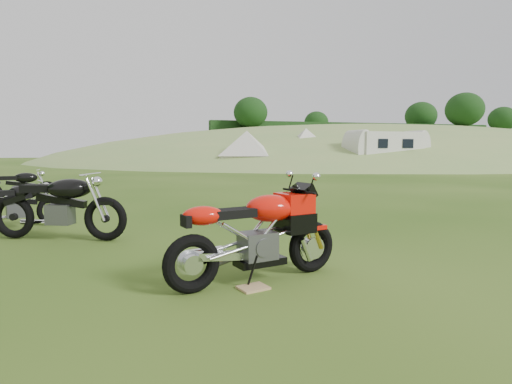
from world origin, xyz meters
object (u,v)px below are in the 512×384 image
object	(u,v)px
vintage_moto_d	(19,186)
tent_mid	(247,150)
plywood_board	(253,288)
tent_right	(306,148)
caravan	(386,151)
vintage_moto_a	(58,204)
vintage_moto_b	(15,204)
sport_motorcycle	(256,228)

from	to	relation	value
vintage_moto_d	tent_mid	bearing A→B (deg)	53.87
plywood_board	vintage_moto_d	xyz separation A→B (m)	(-3.72, 7.54, 0.44)
vintage_moto_d	tent_mid	world-z (taller)	tent_mid
tent_mid	tent_right	xyz separation A→B (m)	(4.79, 1.98, 0.09)
plywood_board	caravan	bearing A→B (deg)	53.99
vintage_moto_a	tent_mid	size ratio (longest dim) A/B	0.70
tent_right	caravan	xyz separation A→B (m)	(3.30, -4.72, -0.16)
vintage_moto_d	tent_mid	size ratio (longest dim) A/B	0.59
vintage_moto_d	tent_right	size ratio (longest dim) A/B	0.55
tent_right	caravan	size ratio (longest dim) A/B	0.61
vintage_moto_b	tent_mid	world-z (taller)	tent_mid
sport_motorcycle	tent_right	size ratio (longest dim) A/B	0.60
sport_motorcycle	plywood_board	world-z (taller)	sport_motorcycle
tent_mid	plywood_board	bearing A→B (deg)	-81.36
caravan	vintage_moto_a	bearing A→B (deg)	-136.62
plywood_board	vintage_moto_b	size ratio (longest dim) A/B	0.17
vintage_moto_a	vintage_moto_d	xyz separation A→B (m)	(-1.56, 4.59, -0.08)
plywood_board	tent_right	size ratio (longest dim) A/B	0.09
vintage_moto_a	vintage_moto_d	world-z (taller)	vintage_moto_a
vintage_moto_a	tent_mid	bearing A→B (deg)	90.20
vintage_moto_a	tent_mid	distance (m)	20.54
vintage_moto_d	plywood_board	bearing A→B (deg)	-66.26
tent_mid	sport_motorcycle	bearing A→B (deg)	-81.27
tent_right	vintage_moto_a	bearing A→B (deg)	-115.64
vintage_moto_a	vintage_moto_d	distance (m)	4.85
sport_motorcycle	caravan	bearing A→B (deg)	40.26
plywood_board	tent_right	bearing A→B (deg)	66.04
vintage_moto_b	caravan	bearing A→B (deg)	21.55
caravan	plywood_board	bearing A→B (deg)	-127.86
plywood_board	tent_right	xyz separation A→B (m)	(10.60, 23.84, 1.33)
sport_motorcycle	vintage_moto_a	size ratio (longest dim) A/B	0.92
sport_motorcycle	tent_mid	world-z (taller)	tent_mid
vintage_moto_b	vintage_moto_d	world-z (taller)	vintage_moto_d
sport_motorcycle	caravan	world-z (taller)	caravan
vintage_moto_d	vintage_moto_a	bearing A→B (deg)	-73.72
vintage_moto_b	vintage_moto_d	size ratio (longest dim) A/B	0.96
vintage_moto_b	caravan	world-z (taller)	caravan
vintage_moto_d	tent_right	bearing A→B (deg)	46.22
vintage_moto_a	vintage_moto_b	xyz separation A→B (m)	(-0.85, 1.16, -0.10)
tent_mid	caravan	size ratio (longest dim) A/B	0.57
sport_motorcycle	plywood_board	bearing A→B (deg)	-126.87
sport_motorcycle	tent_mid	distance (m)	22.40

